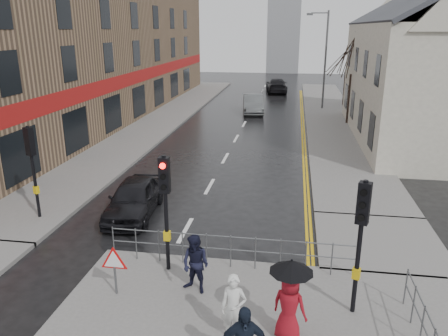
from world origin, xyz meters
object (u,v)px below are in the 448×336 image
(pedestrian_with_umbrella, at_px, (290,296))
(car_mid, at_px, (253,104))
(pedestrian_b, at_px, (196,264))
(car_parked, at_px, (134,198))
(pedestrian_a, at_px, (234,308))

(pedestrian_with_umbrella, distance_m, car_mid, 27.91)
(pedestrian_b, distance_m, car_parked, 5.88)
(pedestrian_a, bearing_deg, car_mid, 97.49)
(pedestrian_a, distance_m, car_mid, 28.00)
(car_parked, bearing_deg, pedestrian_with_umbrella, -51.36)
(pedestrian_a, distance_m, pedestrian_with_umbrella, 1.26)
(pedestrian_b, xyz_separation_m, pedestrian_with_umbrella, (2.42, -1.46, 0.29))
(pedestrian_a, height_order, car_parked, pedestrian_a)
(pedestrian_a, bearing_deg, car_parked, 128.75)
(pedestrian_with_umbrella, relative_size, car_mid, 0.43)
(pedestrian_a, relative_size, pedestrian_b, 0.99)
(car_parked, height_order, car_mid, car_mid)
(pedestrian_a, xyz_separation_m, pedestrian_with_umbrella, (1.20, 0.22, 0.30))
(car_parked, xyz_separation_m, car_mid, (2.42, 21.46, 0.07))
(pedestrian_b, xyz_separation_m, car_mid, (-1.01, 26.24, -0.18))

